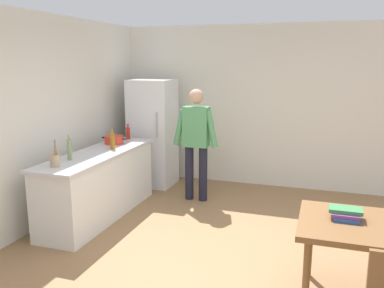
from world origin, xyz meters
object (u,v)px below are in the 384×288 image
at_px(person, 196,137).
at_px(cooking_pot, 114,140).
at_px(utensil_jar, 55,160).
at_px(refrigerator, 153,133).
at_px(bottle_oil_amber, 113,141).
at_px(book_stack, 346,214).
at_px(bottle_sauce_red, 128,133).
at_px(bottle_vinegar_tall, 69,149).

relative_size(person, cooking_pot, 4.25).
height_order(person, utensil_jar, person).
distance_m(person, utensil_jar, 2.17).
xyz_separation_m(refrigerator, bottle_oil_amber, (-0.01, -1.36, 0.12)).
height_order(utensil_jar, book_stack, utensil_jar).
xyz_separation_m(bottle_sauce_red, book_stack, (3.13, -2.02, -0.20)).
bearing_deg(person, book_stack, -45.81).
bearing_deg(bottle_sauce_red, person, 4.11).
distance_m(refrigerator, utensil_jar, 2.42).
height_order(cooking_pot, utensil_jar, utensil_jar).
bearing_deg(bottle_sauce_red, cooking_pot, -95.27).
bearing_deg(bottle_oil_amber, bottle_sauce_red, 100.59).
height_order(refrigerator, utensil_jar, refrigerator).
bearing_deg(person, cooking_pot, -157.82).
relative_size(cooking_pot, bottle_vinegar_tall, 1.25).
bearing_deg(refrigerator, bottle_oil_amber, -90.30).
bearing_deg(book_stack, bottle_oil_amber, 156.73).
bearing_deg(bottle_vinegar_tall, refrigerator, 84.61).
bearing_deg(cooking_pot, person, 22.18).
distance_m(refrigerator, bottle_sauce_red, 0.66).
distance_m(person, book_stack, 2.93).
relative_size(refrigerator, bottle_vinegar_tall, 5.62).
bearing_deg(book_stack, refrigerator, 138.43).
height_order(utensil_jar, bottle_vinegar_tall, same).
height_order(bottle_vinegar_tall, book_stack, bottle_vinegar_tall).
bearing_deg(bottle_vinegar_tall, bottle_sauce_red, 87.91).
xyz_separation_m(bottle_oil_amber, bottle_vinegar_tall, (-0.19, -0.72, 0.02)).
height_order(person, bottle_vinegar_tall, person).
distance_m(utensil_jar, bottle_oil_amber, 1.06).
xyz_separation_m(utensil_jar, bottle_sauce_red, (0.03, 1.78, 0.02)).
relative_size(refrigerator, utensil_jar, 5.62).
xyz_separation_m(cooking_pot, utensil_jar, (0.01, -1.40, 0.02)).
distance_m(utensil_jar, bottle_sauce_red, 1.78).
bearing_deg(cooking_pot, utensil_jar, -89.61).
bearing_deg(bottle_vinegar_tall, bottle_oil_amber, 75.34).
height_order(utensil_jar, bottle_sauce_red, utensil_jar).
xyz_separation_m(bottle_oil_amber, book_stack, (3.00, -1.29, -0.22)).
relative_size(utensil_jar, bottle_oil_amber, 1.14).
bearing_deg(utensil_jar, person, 58.96).
xyz_separation_m(person, bottle_vinegar_tall, (-1.15, -1.53, 0.06)).
distance_m(bottle_vinegar_tall, book_stack, 3.24).
xyz_separation_m(utensil_jar, book_stack, (3.16, -0.24, -0.18)).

